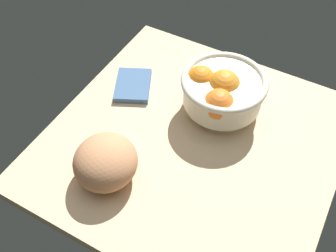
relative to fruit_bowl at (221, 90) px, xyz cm
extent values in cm
cube|color=#DAB88D|center=(-11.66, 1.28, -8.44)|extent=(65.35, 65.10, 3.00)
cylinder|color=silver|center=(0.45, -0.27, -5.58)|extent=(10.27, 10.27, 2.71)
cylinder|color=silver|center=(0.45, -0.27, -0.80)|extent=(18.84, 18.84, 6.85)
torus|color=silver|center=(0.45, -0.27, 2.62)|extent=(20.44, 20.44, 1.60)
sphere|color=orange|center=(0.55, -0.35, 0.83)|extent=(7.38, 7.38, 7.38)
sphere|color=orange|center=(-0.08, 5.50, 0.78)|extent=(7.06, 7.06, 7.06)
sphere|color=orange|center=(-5.38, -1.59, 0.83)|extent=(7.36, 7.36, 7.36)
sphere|color=orange|center=(0.45, -0.27, 0.94)|extent=(8.03, 8.03, 8.03)
sphere|color=orange|center=(0.45, -0.27, 0.86)|extent=(7.54, 7.54, 7.54)
ellipsoid|color=tan|center=(-29.26, 13.20, -2.06)|extent=(17.67, 17.27, 9.76)
cube|color=#45668F|center=(-3.65, 22.89, -6.16)|extent=(14.28, 12.95, 1.56)
camera|label=1|loc=(-65.04, -21.66, 67.27)|focal=42.97mm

